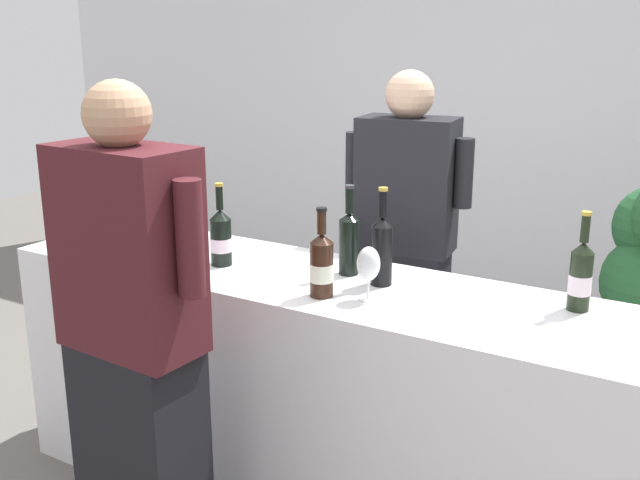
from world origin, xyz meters
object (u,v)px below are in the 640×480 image
Objects in this scene: wine_bottle_4 at (140,206)px; person_server at (404,265)px; wine_bottle_6 at (113,227)px; wine_bottle_7 at (322,265)px; wine_bottle_1 at (221,237)px; wine_bottle_0 at (382,248)px; wine_bottle_2 at (349,241)px; wine_bottle_3 at (581,276)px; person_guest at (135,365)px; wine_bottle_5 at (178,228)px; wine_glass at (369,266)px.

person_server reaches higher than wine_bottle_4.
wine_bottle_6 reaches higher than wine_bottle_4.
wine_bottle_1 is at bearing 168.53° from wine_bottle_7.
wine_bottle_0 reaches higher than wine_bottle_2.
wine_bottle_3 reaches higher than wine_bottle_1.
person_guest reaches higher than wine_bottle_6.
wine_bottle_4 is 1.02× the size of wine_bottle_5.
wine_bottle_5 is 0.83m from person_guest.
wine_bottle_0 is at bearing -72.80° from person_server.
wine_bottle_3 reaches higher than wine_bottle_4.
wine_bottle_3 is at bearing 10.71° from wine_bottle_6.
wine_bottle_4 is (-1.94, -0.01, 0.00)m from wine_bottle_3.
wine_glass is at bearing -157.03° from wine_bottle_3.
wine_bottle_1 is at bearing -170.21° from wine_bottle_0.
wine_bottle_3 reaches higher than wine_glass.
wine_bottle_7 is at bearing -10.26° from wine_bottle_5.
wine_glass is (0.03, -0.17, -0.01)m from wine_bottle_0.
wine_bottle_4 is (-1.27, 0.09, -0.02)m from wine_bottle_0.
wine_bottle_1 reaches higher than wine_bottle_5.
wine_bottle_1 is 0.98× the size of wine_bottle_3.
wine_bottle_3 is 1.77× the size of wine_glass.
wine_bottle_3 is at bearing 8.82° from wine_bottle_0.
wine_bottle_0 is 1.27m from wine_bottle_4.
wine_bottle_4 is 0.41m from wine_bottle_5.
wine_bottle_4 reaches higher than wine_bottle_7.
wine_bottle_2 is 1.09× the size of wine_bottle_5.
wine_bottle_6 is (-0.21, -0.15, 0.01)m from wine_bottle_5.
wine_bottle_0 reaches higher than wine_bottle_4.
wine_bottle_1 is 0.53m from wine_bottle_7.
wine_bottle_5 is at bearing -173.38° from wine_bottle_3.
wine_bottle_1 reaches higher than wine_bottle_7.
wine_bottle_2 is 0.29m from wine_glass.
person_guest is (-0.33, -0.80, -0.26)m from wine_bottle_2.
wine_bottle_3 is at bearing -32.11° from person_server.
wine_bottle_6 is at bearing -143.85° from wine_bottle_5.
wine_bottle_4 reaches higher than wine_glass.
wine_bottle_7 is 0.18× the size of person_server.
wine_bottle_2 is 1.03× the size of wine_bottle_3.
person_server is at bearing 59.94° from wine_bottle_1.
wine_bottle_6 is at bearing -163.65° from wine_bottle_2.
wine_bottle_2 reaches higher than wine_bottle_1.
wine_bottle_1 is 0.97× the size of wine_bottle_6.
wine_bottle_5 is 0.18× the size of person_server.
wine_bottle_0 is 0.65m from wine_bottle_1.
wine_bottle_0 is at bearing 101.09° from wine_glass.
person_server is (-0.08, 0.87, -0.25)m from wine_bottle_7.
wine_glass is at bearing -4.69° from wine_bottle_1.
wine_bottle_4 is at bearing -179.63° from wine_bottle_3.
wine_bottle_6 is at bearing -63.23° from wine_bottle_4.
wine_bottle_2 is at bearing 9.51° from wine_bottle_5.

